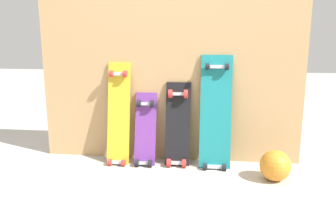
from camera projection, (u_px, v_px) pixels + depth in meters
ground_plane at (169, 161)px, 2.91m from camera, size 12.00×12.00×0.00m
plywood_wall_panel at (170, 57)px, 2.79m from camera, size 2.03×0.04×1.64m
skateboard_yellow at (118, 118)px, 2.83m from camera, size 0.17×0.23×0.85m
skateboard_purple at (145, 133)px, 2.83m from camera, size 0.16×0.23×0.61m
skateboard_black at (178, 128)px, 2.80m from camera, size 0.19×0.21×0.69m
skateboard_teal at (216, 117)px, 2.74m from camera, size 0.23×0.23×0.91m
rubber_ball at (275, 166)px, 2.52m from camera, size 0.22×0.22×0.22m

